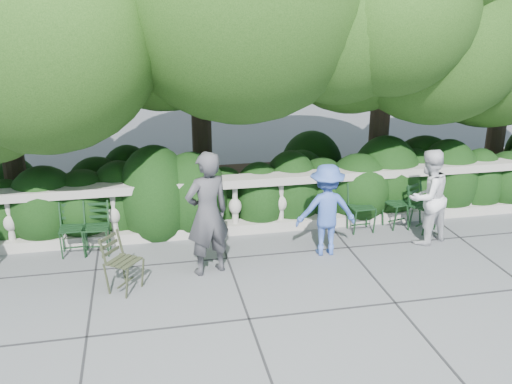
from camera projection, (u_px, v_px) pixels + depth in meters
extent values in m
plane|color=#52545A|center=(270.00, 279.00, 8.28)|extent=(90.00, 90.00, 0.00)
cube|color=#9E998E|center=(247.00, 226.00, 9.91)|extent=(12.00, 0.32, 0.18)
cube|color=#9E998E|center=(247.00, 181.00, 9.64)|extent=(12.00, 0.36, 0.14)
cylinder|color=#3F3023|center=(11.00, 142.00, 10.20)|extent=(0.40, 0.40, 2.80)
cylinder|color=#3F3023|center=(201.00, 112.00, 11.32)|extent=(0.40, 0.40, 3.40)
cylinder|color=#3F3023|center=(380.00, 121.00, 11.40)|extent=(0.40, 0.40, 3.00)
cylinder|color=#3F3023|center=(498.00, 120.00, 12.50)|extent=(0.40, 0.40, 2.60)
imported|color=#3E3E43|center=(207.00, 214.00, 8.20)|extent=(0.79, 0.65, 1.86)
imported|color=silver|center=(428.00, 197.00, 9.27)|extent=(0.94, 0.84, 1.59)
imported|color=#3956AB|center=(326.00, 210.00, 8.88)|extent=(0.99, 0.62, 1.47)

